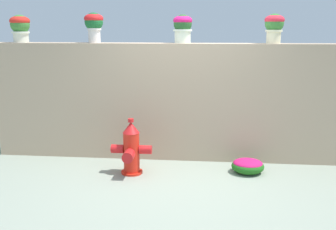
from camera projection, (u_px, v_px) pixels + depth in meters
name	position (u px, v px, depth m)	size (l,w,h in m)	color
ground_plane	(176.00, 183.00, 5.30)	(24.00, 24.00, 0.00)	gray
stone_wall	(182.00, 102.00, 6.15)	(6.04, 0.37, 1.85)	tan
potted_plant_0	(20.00, 26.00, 6.17)	(0.32, 0.32, 0.43)	silver
potted_plant_1	(94.00, 23.00, 6.01)	(0.30, 0.30, 0.46)	silver
potted_plant_2	(183.00, 26.00, 5.92)	(0.29, 0.29, 0.43)	silver
potted_plant_3	(274.00, 25.00, 5.77)	(0.30, 0.30, 0.44)	beige
fire_hydrant	(131.00, 149.00, 5.56)	(0.59, 0.47, 0.82)	red
flower_bush_left	(248.00, 165.00, 5.65)	(0.48, 0.43, 0.21)	#20621B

